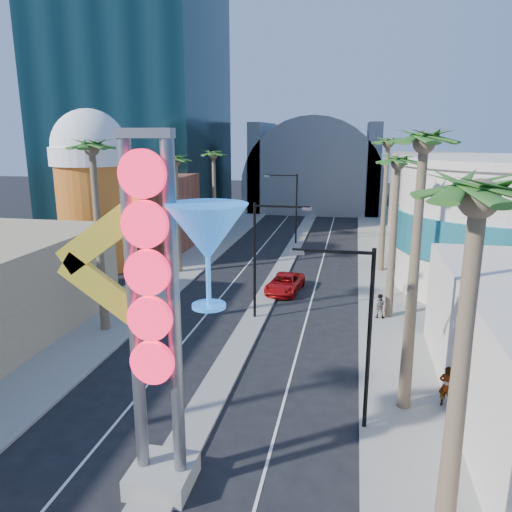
{
  "coord_description": "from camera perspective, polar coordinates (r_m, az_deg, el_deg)",
  "views": [
    {
      "loc": [
        6.32,
        -11.6,
        12.4
      ],
      "look_at": [
        0.33,
        18.79,
        4.74
      ],
      "focal_mm": 35.0,
      "sensor_mm": 36.0,
      "label": 1
    }
  ],
  "objects": [
    {
      "name": "sidewalk_west",
      "position": [
        50.73,
        -7.37,
        -0.29
      ],
      "size": [
        5.0,
        100.0,
        0.15
      ],
      "primitive_type": "cube",
      "color": "gray",
      "rests_on": "ground"
    },
    {
      "name": "sidewalk_east",
      "position": [
        48.3,
        14.55,
        -1.35
      ],
      "size": [
        5.0,
        100.0,
        0.15
      ],
      "primitive_type": "cube",
      "color": "gray",
      "rests_on": "ground"
    },
    {
      "name": "median",
      "position": [
        51.5,
        3.78,
        0.01
      ],
      "size": [
        1.6,
        84.0,
        0.15
      ],
      "primitive_type": "cube",
      "color": "gray",
      "rests_on": "ground"
    },
    {
      "name": "hotel_tower",
      "position": [
        70.75,
        -13.83,
        23.78
      ],
      "size": [
        20.0,
        20.0,
        50.0
      ],
      "primitive_type": "cube",
      "color": "black",
      "rests_on": "ground"
    },
    {
      "name": "brick_filler_west",
      "position": [
        55.03,
        -12.96,
        4.76
      ],
      "size": [
        10.0,
        10.0,
        8.0
      ],
      "primitive_type": "cube",
      "color": "brown",
      "rests_on": "ground"
    },
    {
      "name": "filler_east",
      "position": [
        60.83,
        20.34,
        6.04
      ],
      "size": [
        10.0,
        20.0,
        10.0
      ],
      "primitive_type": "cube",
      "color": "tan",
      "rests_on": "ground"
    },
    {
      "name": "beer_mug",
      "position": [
        47.91,
        -18.21,
        7.75
      ],
      "size": [
        7.0,
        7.0,
        14.5
      ],
      "color": "#CA651B",
      "rests_on": "ground"
    },
    {
      "name": "turquoise_building",
      "position": [
        43.79,
        26.49,
        3.02
      ],
      "size": [
        16.6,
        16.6,
        10.6
      ],
      "color": "beige",
      "rests_on": "ground"
    },
    {
      "name": "canopy",
      "position": [
        84.22,
        6.87,
        8.28
      ],
      "size": [
        22.0,
        16.0,
        22.0
      ],
      "color": "slate",
      "rests_on": "ground"
    },
    {
      "name": "neon_sign",
      "position": [
        16.38,
        -9.11,
        -4.42
      ],
      "size": [
        6.53,
        2.6,
        12.55
      ],
      "color": "gray",
      "rests_on": "ground"
    },
    {
      "name": "streetlight_0",
      "position": [
        32.99,
        0.78,
        0.71
      ],
      "size": [
        3.79,
        0.25,
        8.0
      ],
      "color": "black",
      "rests_on": "ground"
    },
    {
      "name": "streetlight_1",
      "position": [
        56.52,
        4.1,
        6.21
      ],
      "size": [
        3.79,
        0.25,
        8.0
      ],
      "color": "black",
      "rests_on": "ground"
    },
    {
      "name": "streetlight_2",
      "position": [
        21.01,
        11.59,
        -7.52
      ],
      "size": [
        3.45,
        0.25,
        8.0
      ],
      "color": "black",
      "rests_on": "ground"
    },
    {
      "name": "palm_1",
      "position": [
        31.6,
        -18.17,
        10.36
      ],
      "size": [
        2.4,
        2.4,
        12.7
      ],
      "color": "brown",
      "rests_on": "ground"
    },
    {
      "name": "palm_2",
      "position": [
        44.42,
        -9.18,
        9.95
      ],
      "size": [
        2.4,
        2.4,
        11.2
      ],
      "color": "brown",
      "rests_on": "ground"
    },
    {
      "name": "palm_3",
      "position": [
        55.82,
        -4.88,
        10.84
      ],
      "size": [
        2.4,
        2.4,
        11.2
      ],
      "color": "brown",
      "rests_on": "ground"
    },
    {
      "name": "palm_4",
      "position": [
        12.07,
        23.83,
        3.05
      ],
      "size": [
        2.4,
        2.4,
        12.2
      ],
      "color": "brown",
      "rests_on": "ground"
    },
    {
      "name": "palm_5",
      "position": [
        21.79,
        18.5,
        10.21
      ],
      "size": [
        2.4,
        2.4,
        13.2
      ],
      "color": "brown",
      "rests_on": "ground"
    },
    {
      "name": "palm_6",
      "position": [
        33.79,
        15.88,
        9.18
      ],
      "size": [
        2.4,
        2.4,
        11.7
      ],
      "color": "brown",
      "rests_on": "ground"
    },
    {
      "name": "palm_7",
      "position": [
        45.7,
        14.81,
        11.47
      ],
      "size": [
        2.4,
        2.4,
        12.7
      ],
      "color": "brown",
      "rests_on": "ground"
    },
    {
      "name": "red_pickup",
      "position": [
        39.96,
        3.31,
        -3.14
      ],
      "size": [
        2.94,
        5.38,
        1.43
      ],
      "primitive_type": "imported",
      "rotation": [
        0.0,
        0.0,
        -0.11
      ],
      "color": "#B00D0E",
      "rests_on": "ground"
    },
    {
      "name": "pedestrian_a",
      "position": [
        25.13,
        20.97,
        -13.75
      ],
      "size": [
        0.84,
        0.71,
        1.97
      ],
      "primitive_type": "imported",
      "rotation": [
        0.0,
        0.0,
        2.75
      ],
      "color": "gray",
      "rests_on": "sidewalk_east"
    },
    {
      "name": "pedestrian_b",
      "position": [
        35.04,
        13.9,
        -5.54
      ],
      "size": [
        0.89,
        0.74,
        1.68
      ],
      "primitive_type": "imported",
      "rotation": [
        0.0,
        0.0,
        3.01
      ],
      "color": "gray",
      "rests_on": "sidewalk_east"
    }
  ]
}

